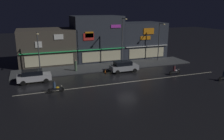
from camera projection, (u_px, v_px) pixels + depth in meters
name	position (u px, v px, depth m)	size (l,w,h in m)	color
ground_plane	(128.00, 82.00, 30.04)	(140.00, 140.00, 0.00)	black
lane_divider_stripe	(128.00, 82.00, 30.04)	(28.39, 0.16, 0.01)	beige
sidewalk_far	(107.00, 66.00, 37.77)	(29.88, 5.14, 0.14)	#424447
storefront_left_block	(47.00, 47.00, 39.43)	(9.62, 7.05, 6.05)	#4C443A
storefront_center_block	(97.00, 38.00, 41.82)	(8.87, 6.36, 8.19)	#2D333D
storefront_right_block	(139.00, 40.00, 45.34)	(9.13, 7.11, 6.77)	#2D333D
streetlamp_west	(38.00, 49.00, 33.12)	(0.44, 1.64, 6.07)	#47494C
streetlamp_mid	(123.00, 38.00, 37.04)	(0.44, 1.64, 7.90)	#47494C
streetlamp_east	(160.00, 39.00, 40.75)	(0.44, 1.64, 6.82)	#47494C
pedestrian_on_sidewalk	(76.00, 66.00, 34.75)	(0.39, 0.39, 1.75)	#4C664C
parked_car_near_kerb	(124.00, 66.00, 34.69)	(4.30, 1.98, 1.67)	#9EA0A5
parked_car_trailing	(34.00, 76.00, 29.79)	(4.30, 1.98, 1.67)	silver
motorcycle_lead	(175.00, 71.00, 33.23)	(1.90, 0.60, 1.52)	black
motorcycle_following	(55.00, 88.00, 26.15)	(1.90, 0.60, 1.52)	black
motorcycle_opposite_lane	(224.00, 76.00, 30.54)	(1.90, 0.60, 1.52)	black
traffic_cone	(105.00, 71.00, 34.11)	(0.36, 0.36, 0.55)	orange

